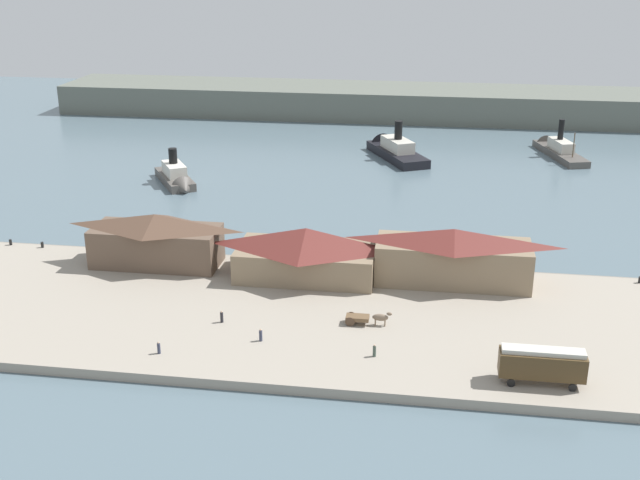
{
  "coord_description": "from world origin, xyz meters",
  "views": [
    {
      "loc": [
        17.34,
        -112.83,
        45.79
      ],
      "look_at": [
        -0.14,
        2.6,
        2.0
      ],
      "focal_mm": 44.42,
      "sensor_mm": 36.0,
      "label": 1
    }
  ],
  "objects_px": {
    "ferry_moored_west": "(393,149)",
    "pedestrian_walking_west": "(261,335)",
    "mooring_post_center_west": "(42,245)",
    "street_tram": "(542,363)",
    "pedestrian_standing_center": "(159,348)",
    "ferry_shed_west_terminal": "(453,255)",
    "ferry_shed_customs_shed": "(306,252)",
    "ferry_approaching_east": "(177,178)",
    "pedestrian_at_waters_edge": "(222,317)",
    "ferry_shed_central_terminal": "(156,239)",
    "horse_cart": "(365,318)",
    "mooring_post_west": "(640,280)",
    "ferry_moored_east": "(556,148)",
    "pedestrian_walking_east": "(374,351)",
    "mooring_post_east": "(11,242)"
  },
  "relations": [
    {
      "from": "ferry_moored_east",
      "to": "pedestrian_walking_west",
      "type": "bearing_deg",
      "value": -114.51
    },
    {
      "from": "horse_cart",
      "to": "ferry_approaching_east",
      "type": "xyz_separation_m",
      "value": [
        -43.94,
        58.96,
        -0.61
      ]
    },
    {
      "from": "ferry_shed_west_terminal",
      "to": "horse_cart",
      "type": "relative_size",
      "value": 3.78
    },
    {
      "from": "pedestrian_at_waters_edge",
      "to": "ferry_shed_customs_shed",
      "type": "bearing_deg",
      "value": 63.35
    },
    {
      "from": "ferry_shed_central_terminal",
      "to": "horse_cart",
      "type": "distance_m",
      "value": 35.96
    },
    {
      "from": "ferry_shed_central_terminal",
      "to": "horse_cart",
      "type": "xyz_separation_m",
      "value": [
        32.42,
        -15.26,
        -3.02
      ]
    },
    {
      "from": "ferry_moored_east",
      "to": "ferry_moored_west",
      "type": "bearing_deg",
      "value": -168.75
    },
    {
      "from": "pedestrian_walking_west",
      "to": "ferry_moored_west",
      "type": "xyz_separation_m",
      "value": [
        9.59,
        95.53,
        -0.33
      ]
    },
    {
      "from": "pedestrian_walking_east",
      "to": "mooring_post_east",
      "type": "relative_size",
      "value": 1.72
    },
    {
      "from": "ferry_shed_west_terminal",
      "to": "mooring_post_east",
      "type": "relative_size",
      "value": 24.17
    },
    {
      "from": "ferry_shed_customs_shed",
      "to": "mooring_post_east",
      "type": "height_order",
      "value": "ferry_shed_customs_shed"
    },
    {
      "from": "horse_cart",
      "to": "street_tram",
      "type": "bearing_deg",
      "value": -29.16
    },
    {
      "from": "street_tram",
      "to": "horse_cart",
      "type": "relative_size",
      "value": 1.59
    },
    {
      "from": "pedestrian_walking_east",
      "to": "ferry_approaching_east",
      "type": "bearing_deg",
      "value": 124.34
    },
    {
      "from": "street_tram",
      "to": "horse_cart",
      "type": "xyz_separation_m",
      "value": [
        -20.09,
        11.21,
        -1.51
      ]
    },
    {
      "from": "ferry_moored_west",
      "to": "pedestrian_standing_center",
      "type": "bearing_deg",
      "value": -101.6
    },
    {
      "from": "ferry_approaching_east",
      "to": "street_tram",
      "type": "bearing_deg",
      "value": -47.62
    },
    {
      "from": "pedestrian_at_waters_edge",
      "to": "pedestrian_walking_west",
      "type": "bearing_deg",
      "value": -34.86
    },
    {
      "from": "pedestrian_walking_west",
      "to": "pedestrian_at_waters_edge",
      "type": "bearing_deg",
      "value": 145.14
    },
    {
      "from": "pedestrian_at_waters_edge",
      "to": "mooring_post_center_west",
      "type": "height_order",
      "value": "pedestrian_at_waters_edge"
    },
    {
      "from": "ferry_shed_central_terminal",
      "to": "mooring_post_center_west",
      "type": "relative_size",
      "value": 21.07
    },
    {
      "from": "pedestrian_walking_west",
      "to": "pedestrian_standing_center",
      "type": "bearing_deg",
      "value": -156.35
    },
    {
      "from": "pedestrian_at_waters_edge",
      "to": "ferry_approaching_east",
      "type": "bearing_deg",
      "value": 113.1
    },
    {
      "from": "ferry_shed_west_terminal",
      "to": "pedestrian_walking_west",
      "type": "bearing_deg",
      "value": -136.71
    },
    {
      "from": "pedestrian_walking_west",
      "to": "ferry_approaching_east",
      "type": "bearing_deg",
      "value": 116.13
    },
    {
      "from": "horse_cart",
      "to": "mooring_post_west",
      "type": "height_order",
      "value": "horse_cart"
    },
    {
      "from": "pedestrian_walking_west",
      "to": "mooring_post_east",
      "type": "xyz_separation_m",
      "value": [
        -46.13,
        25.59,
        -0.28
      ]
    },
    {
      "from": "street_tram",
      "to": "pedestrian_standing_center",
      "type": "relative_size",
      "value": 6.02
    },
    {
      "from": "ferry_shed_central_terminal",
      "to": "pedestrian_at_waters_edge",
      "type": "xyz_separation_m",
      "value": [
        14.53,
        -17.37,
        -3.22
      ]
    },
    {
      "from": "pedestrian_standing_center",
      "to": "pedestrian_at_waters_edge",
      "type": "bearing_deg",
      "value": 60.44
    },
    {
      "from": "pedestrian_at_waters_edge",
      "to": "ferry_moored_east",
      "type": "xyz_separation_m",
      "value": [
        52.88,
        98.83,
        -0.63
      ]
    },
    {
      "from": "pedestrian_walking_west",
      "to": "ferry_approaching_east",
      "type": "height_order",
      "value": "ferry_approaching_east"
    },
    {
      "from": "pedestrian_walking_west",
      "to": "pedestrian_at_waters_edge",
      "type": "distance_m",
      "value": 7.22
    },
    {
      "from": "pedestrian_at_waters_edge",
      "to": "pedestrian_walking_east",
      "type": "height_order",
      "value": "pedestrian_at_waters_edge"
    },
    {
      "from": "ferry_shed_customs_shed",
      "to": "mooring_post_center_west",
      "type": "relative_size",
      "value": 22.15
    },
    {
      "from": "street_tram",
      "to": "pedestrian_walking_west",
      "type": "bearing_deg",
      "value": 171.18
    },
    {
      "from": "pedestrian_standing_center",
      "to": "ferry_moored_west",
      "type": "distance_m",
      "value": 102.44
    },
    {
      "from": "ferry_shed_central_terminal",
      "to": "mooring_post_west",
      "type": "bearing_deg",
      "value": 2.81
    },
    {
      "from": "ferry_shed_customs_shed",
      "to": "ferry_approaching_east",
      "type": "distance_m",
      "value": 56.56
    },
    {
      "from": "ferry_moored_west",
      "to": "ferry_shed_customs_shed",
      "type": "bearing_deg",
      "value": -95.65
    },
    {
      "from": "ferry_moored_west",
      "to": "pedestrian_walking_east",
      "type": "bearing_deg",
      "value": -87.54
    },
    {
      "from": "horse_cart",
      "to": "mooring_post_west",
      "type": "xyz_separation_m",
      "value": [
        36.83,
        18.66,
        -0.47
      ]
    },
    {
      "from": "street_tram",
      "to": "ferry_approaching_east",
      "type": "relative_size",
      "value": 0.54
    },
    {
      "from": "ferry_shed_customs_shed",
      "to": "horse_cart",
      "type": "bearing_deg",
      "value": -54.92
    },
    {
      "from": "mooring_post_west",
      "to": "ferry_moored_west",
      "type": "xyz_separation_m",
      "value": [
        -39.2,
        70.63,
        -0.05
      ]
    },
    {
      "from": "ferry_shed_west_terminal",
      "to": "pedestrian_walking_west",
      "type": "height_order",
      "value": "ferry_shed_west_terminal"
    },
    {
      "from": "mooring_post_center_west",
      "to": "ferry_moored_west",
      "type": "xyz_separation_m",
      "value": [
        50.25,
        70.24,
        -0.05
      ]
    },
    {
      "from": "ferry_approaching_east",
      "to": "pedestrian_walking_east",
      "type": "bearing_deg",
      "value": -55.66
    },
    {
      "from": "street_tram",
      "to": "ferry_moored_west",
      "type": "height_order",
      "value": "ferry_moored_west"
    },
    {
      "from": "ferry_moored_west",
      "to": "pedestrian_walking_west",
      "type": "bearing_deg",
      "value": -95.73
    }
  ]
}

